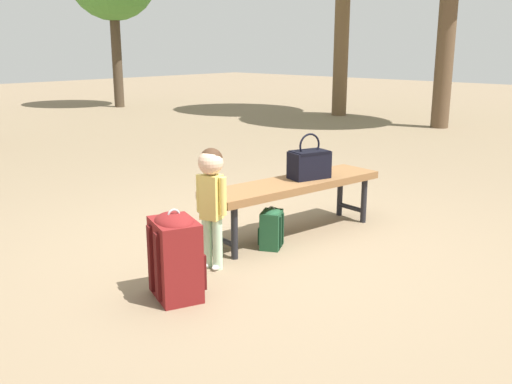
% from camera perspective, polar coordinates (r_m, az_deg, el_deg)
% --- Properties ---
extents(ground_plane, '(40.00, 40.00, 0.00)m').
position_cam_1_polar(ground_plane, '(4.35, 0.82, -5.79)').
color(ground_plane, '#7F6B51').
rests_on(ground_plane, ground).
extents(park_bench, '(1.64, 0.63, 0.45)m').
position_cam_1_polar(park_bench, '(4.61, 3.75, 0.44)').
color(park_bench, brown).
rests_on(park_bench, ground).
extents(handbag, '(0.36, 0.27, 0.37)m').
position_cam_1_polar(handbag, '(4.66, 5.29, 2.88)').
color(handbag, black).
rests_on(handbag, park_bench).
extents(child_standing, '(0.17, 0.22, 0.84)m').
position_cam_1_polar(child_standing, '(3.87, -4.45, 0.22)').
color(child_standing, '#B2D8B2').
rests_on(child_standing, ground).
extents(backpack_large, '(0.36, 0.40, 0.56)m').
position_cam_1_polar(backpack_large, '(3.52, -7.97, -6.07)').
color(backpack_large, maroon).
rests_on(backpack_large, ground).
extents(backpack_small, '(0.24, 0.22, 0.33)m').
position_cam_1_polar(backpack_small, '(4.36, 1.53, -3.49)').
color(backpack_small, '#1E4C2D').
rests_on(backpack_small, ground).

